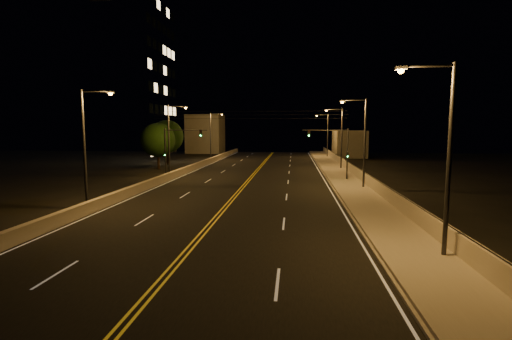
# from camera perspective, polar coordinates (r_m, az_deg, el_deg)

# --- Properties ---
(ground) EXTENTS (160.00, 160.00, 0.00)m
(ground) POSITION_cam_1_polar(r_m,az_deg,el_deg) (14.40, -16.15, -18.11)
(ground) COLOR black
(ground) RESTS_ON ground
(road) EXTENTS (18.00, 120.00, 0.02)m
(road) POSITION_cam_1_polar(r_m,az_deg,el_deg) (33.04, -3.11, -3.87)
(road) COLOR black
(road) RESTS_ON ground
(sidewalk) EXTENTS (3.60, 120.00, 0.30)m
(sidewalk) POSITION_cam_1_polar(r_m,az_deg,el_deg) (33.13, 15.72, -3.83)
(sidewalk) COLOR gray
(sidewalk) RESTS_ON ground
(curb) EXTENTS (0.14, 120.00, 0.15)m
(curb) POSITION_cam_1_polar(r_m,az_deg,el_deg) (32.87, 12.50, -3.95)
(curb) COLOR gray
(curb) RESTS_ON ground
(parapet_wall) EXTENTS (0.30, 120.00, 1.00)m
(parapet_wall) POSITION_cam_1_polar(r_m,az_deg,el_deg) (33.35, 18.55, -2.72)
(parapet_wall) COLOR #A79B8B
(parapet_wall) RESTS_ON sidewalk
(jersey_barrier) EXTENTS (0.45, 120.00, 0.86)m
(jersey_barrier) POSITION_cam_1_polar(r_m,az_deg,el_deg) (35.51, -17.75, -2.76)
(jersey_barrier) COLOR #A79B8B
(jersey_barrier) RESTS_ON ground
(distant_building_right) EXTENTS (6.00, 10.00, 5.45)m
(distant_building_right) POSITION_cam_1_polar(r_m,az_deg,el_deg) (79.39, 14.11, 3.95)
(distant_building_right) COLOR gray
(distant_building_right) RESTS_ON ground
(distant_building_left) EXTENTS (8.00, 8.00, 9.08)m
(distant_building_left) POSITION_cam_1_polar(r_m,az_deg,el_deg) (90.07, -7.76, 5.52)
(distant_building_left) COLOR gray
(distant_building_left) RESTS_ON ground
(parapet_rail) EXTENTS (0.06, 120.00, 0.06)m
(parapet_rail) POSITION_cam_1_polar(r_m,az_deg,el_deg) (33.27, 18.58, -1.82)
(parapet_rail) COLOR black
(parapet_rail) RESTS_ON parapet_wall
(lane_markings) EXTENTS (17.32, 116.00, 0.00)m
(lane_markings) POSITION_cam_1_polar(r_m,az_deg,el_deg) (32.97, -3.13, -3.87)
(lane_markings) COLOR silver
(lane_markings) RESTS_ON road
(streetlight_0) EXTENTS (2.55, 0.28, 8.71)m
(streetlight_0) POSITION_cam_1_polar(r_m,az_deg,el_deg) (18.01, 26.82, 2.99)
(streetlight_0) COLOR #2D2D33
(streetlight_0) RESTS_ON ground
(streetlight_1) EXTENTS (2.55, 0.28, 8.71)m
(streetlight_1) POSITION_cam_1_polar(r_m,az_deg,el_deg) (36.75, 15.97, 4.85)
(streetlight_1) COLOR #2D2D33
(streetlight_1) RESTS_ON ground
(streetlight_2) EXTENTS (2.55, 0.28, 8.71)m
(streetlight_2) POSITION_cam_1_polar(r_m,az_deg,el_deg) (53.69, 12.76, 5.37)
(streetlight_2) COLOR #2D2D33
(streetlight_2) RESTS_ON ground
(streetlight_3) EXTENTS (2.55, 0.28, 8.71)m
(streetlight_3) POSITION_cam_1_polar(r_m,az_deg,el_deg) (75.52, 10.75, 5.69)
(streetlight_3) COLOR #2D2D33
(streetlight_3) RESTS_ON ground
(streetlight_4) EXTENTS (2.55, 0.28, 8.71)m
(streetlight_4) POSITION_cam_1_polar(r_m,az_deg,el_deg) (29.75, -24.48, 4.20)
(streetlight_4) COLOR #2D2D33
(streetlight_4) RESTS_ON ground
(streetlight_5) EXTENTS (2.55, 0.28, 8.71)m
(streetlight_5) POSITION_cam_1_polar(r_m,az_deg,el_deg) (46.70, -12.95, 5.23)
(streetlight_5) COLOR #2D2D33
(streetlight_5) RESTS_ON ground
(streetlight_6) EXTENTS (2.55, 0.28, 8.71)m
(streetlight_6) POSITION_cam_1_polar(r_m,az_deg,el_deg) (68.93, -6.78, 5.69)
(streetlight_6) COLOR #2D2D33
(streetlight_6) RESTS_ON ground
(traffic_signal_right) EXTENTS (5.11, 0.31, 5.90)m
(traffic_signal_right) POSITION_cam_1_polar(r_m,az_deg,el_deg) (42.10, 12.52, 3.34)
(traffic_signal_right) COLOR #2D2D33
(traffic_signal_right) RESTS_ON ground
(traffic_signal_left) EXTENTS (5.11, 0.31, 5.90)m
(traffic_signal_left) POSITION_cam_1_polar(r_m,az_deg,el_deg) (44.04, -12.54, 3.47)
(traffic_signal_left) COLOR #2D2D33
(traffic_signal_left) RESTS_ON ground
(overhead_wires) EXTENTS (22.00, 0.03, 0.83)m
(overhead_wires) POSITION_cam_1_polar(r_m,az_deg,el_deg) (41.95, -1.14, 8.47)
(overhead_wires) COLOR black
(building_tower) EXTENTS (24.00, 15.00, 30.27)m
(building_tower) POSITION_cam_1_polar(r_m,az_deg,el_deg) (75.06, -22.99, 12.56)
(building_tower) COLOR gray
(building_tower) RESTS_ON ground
(tree_0) EXTENTS (4.94, 4.94, 6.70)m
(tree_0) POSITION_cam_1_polar(r_m,az_deg,el_deg) (55.34, -14.86, 4.47)
(tree_0) COLOR black
(tree_0) RESTS_ON ground
(tree_1) EXTENTS (5.36, 5.36, 7.26)m
(tree_1) POSITION_cam_1_polar(r_m,az_deg,el_deg) (62.77, -13.54, 5.05)
(tree_1) COLOR black
(tree_1) RESTS_ON ground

